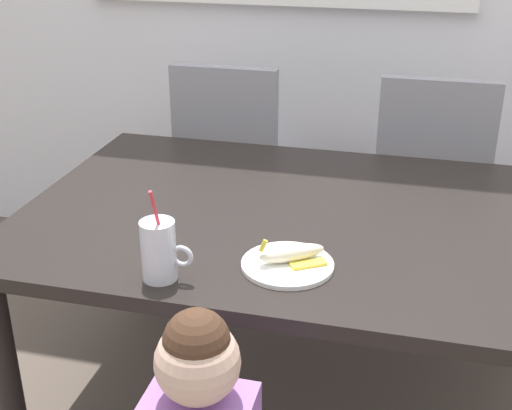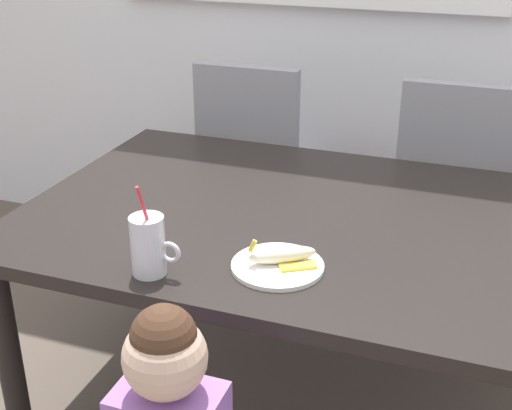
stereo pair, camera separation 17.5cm
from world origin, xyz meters
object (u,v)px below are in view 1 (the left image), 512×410
Objects in this scene: dining_chair_right at (430,178)px; milk_cup at (159,254)px; dining_chair_left at (233,161)px; peeled_banana at (293,254)px; dining_table at (294,235)px; snack_plate at (287,265)px.

dining_chair_right is 1.40m from milk_cup.
peeled_banana is at bearing 113.19° from dining_chair_left.
dining_table is at bearing 61.91° from milk_cup.
peeled_banana is at bearing 73.07° from dining_chair_right.
dining_chair_left is 1.00× the size of dining_chair_right.
milk_cup reaches higher than dining_table.
dining_chair_right reaches higher than dining_table.
dining_chair_right is (0.39, 0.78, -0.09)m from dining_table.
peeled_banana is at bearing 55.19° from snack_plate.
milk_cup is 1.42× the size of peeled_banana.
dining_chair_right is 5.51× the size of peeled_banana.
snack_plate is (-0.34, -1.11, 0.17)m from dining_chair_right.
dining_chair_right is at bearing -179.58° from dining_chair_left.
dining_table is at bearing 117.84° from dining_chair_left.
dining_table is 9.04× the size of peeled_banana.
milk_cup is 1.07× the size of snack_plate.
dining_chair_right is at bearing 63.79° from dining_table.
dining_chair_right is at bearing 72.80° from snack_plate.
dining_chair_right is 4.17× the size of snack_plate.
dining_table is 1.64× the size of dining_chair_right.
dining_table is 6.85× the size of snack_plate.
dining_chair_left is at bearing 117.84° from dining_table.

